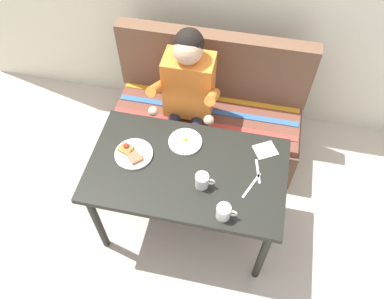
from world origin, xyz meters
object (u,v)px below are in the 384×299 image
fork (258,171)px  knife (251,185)px  person (187,94)px  plate_breakfast (133,154)px  plate_eggs (185,142)px  napkin (265,150)px  couch (208,118)px  coffee_mug (202,181)px  table (187,175)px  coffee_mug_second (224,212)px

fork → knife: same height
person → plate_breakfast: 0.60m
fork → plate_breakfast: bearing=170.0°
fork → plate_eggs: bearing=152.5°
napkin → fork: napkin is taller
couch → knife: bearing=-63.9°
plate_breakfast → knife: size_ratio=1.18×
couch → plate_eggs: bearing=-95.1°
couch → coffee_mug: (0.11, -0.86, 0.45)m
coffee_mug → couch: bearing=97.5°
table → couch: (0.00, 0.76, -0.32)m
plate_breakfast → knife: 0.74m
couch → plate_breakfast: bearing=-115.0°
couch → coffee_mug_second: couch is taller
couch → coffee_mug: couch is taller
plate_breakfast → napkin: size_ratio=1.77×
coffee_mug → coffee_mug_second: 0.23m
plate_breakfast → coffee_mug_second: 0.68m
table → plate_eggs: size_ratio=5.65×
couch → fork: 0.91m
person → fork: 0.76m
plate_eggs → napkin: 0.50m
plate_breakfast → napkin: 0.82m
table → person: (-0.13, 0.59, 0.09)m
table → coffee_mug: coffee_mug is taller
coffee_mug → napkin: 0.47m
couch → plate_eggs: couch is taller
napkin → couch: bearing=130.0°
napkin → fork: size_ratio=0.78×
plate_eggs → coffee_mug: bearing=-59.9°
coffee_mug_second → knife: size_ratio=0.59×
person → knife: person is taller
knife → person: bearing=153.6°
couch → person: 0.47m
coffee_mug → fork: bearing=27.6°
plate_eggs → plate_breakfast: bearing=-151.1°
couch → fork: (0.42, -0.70, 0.40)m
table → coffee_mug_second: bearing=-45.3°
table → person: person is taller
couch → coffee_mug: 0.98m
plate_breakfast → plate_eggs: size_ratio=1.11×
couch → coffee_mug_second: 1.16m
coffee_mug → knife: 0.29m
coffee_mug → knife: size_ratio=0.59×
coffee_mug_second → couch: bearing=104.4°
table → plate_eggs: bearing=105.3°
person → knife: size_ratio=6.06×
table → coffee_mug: bearing=-40.4°
couch → knife: size_ratio=7.20×
plate_eggs → fork: 0.49m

